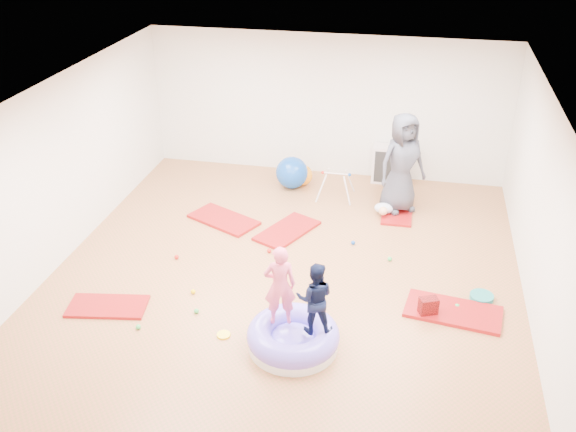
# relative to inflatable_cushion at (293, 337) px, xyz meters

# --- Properties ---
(room) EXTENTS (7.01, 8.01, 2.81)m
(room) POSITION_rel_inflatable_cushion_xyz_m (-0.45, 1.54, 1.25)
(room) COLOR #AD6240
(room) RESTS_ON ground
(gym_mat_front_left) EXTENTS (1.16, 0.72, 0.05)m
(gym_mat_front_left) POSITION_rel_inflatable_cushion_xyz_m (-2.72, 0.29, -0.12)
(gym_mat_front_left) COLOR #A20415
(gym_mat_front_left) RESTS_ON ground
(gym_mat_mid_left) EXTENTS (1.37, 1.09, 0.05)m
(gym_mat_mid_left) POSITION_rel_inflatable_cushion_xyz_m (-1.87, 3.09, -0.12)
(gym_mat_mid_left) COLOR #A20415
(gym_mat_mid_left) RESTS_ON ground
(gym_mat_center_back) EXTENTS (1.05, 1.33, 0.05)m
(gym_mat_center_back) POSITION_rel_inflatable_cushion_xyz_m (-0.70, 2.92, -0.12)
(gym_mat_center_back) COLOR #A20415
(gym_mat_center_back) RESTS_ON ground
(gym_mat_right) EXTENTS (1.38, 0.83, 0.05)m
(gym_mat_right) POSITION_rel_inflatable_cushion_xyz_m (2.03, 1.15, -0.12)
(gym_mat_right) COLOR #A20415
(gym_mat_right) RESTS_ON ground
(gym_mat_rear_right) EXTENTS (0.55, 1.07, 0.04)m
(gym_mat_rear_right) POSITION_rel_inflatable_cushion_xyz_m (1.09, 4.03, -0.12)
(gym_mat_rear_right) COLOR #A20415
(gym_mat_rear_right) RESTS_ON ground
(inflatable_cushion) EXTENTS (1.19, 1.19, 0.38)m
(inflatable_cushion) POSITION_rel_inflatable_cushion_xyz_m (0.00, 0.00, 0.00)
(inflatable_cushion) COLOR silver
(inflatable_cushion) RESTS_ON ground
(child_pink) EXTENTS (0.46, 0.37, 1.12)m
(child_pink) POSITION_rel_inflatable_cushion_xyz_m (-0.19, 0.10, 0.76)
(child_pink) COLOR #F1587C
(child_pink) RESTS_ON inflatable_cushion
(child_navy) EXTENTS (0.52, 0.43, 0.98)m
(child_navy) POSITION_rel_inflatable_cushion_xyz_m (0.27, 0.02, 0.69)
(child_navy) COLOR black
(child_navy) RESTS_ON inflatable_cushion
(adult_caregiver) EXTENTS (1.05, 0.97, 1.80)m
(adult_caregiver) POSITION_rel_inflatable_cushion_xyz_m (1.10, 4.10, 0.80)
(adult_caregiver) COLOR #3A3C48
(adult_caregiver) RESTS_ON gym_mat_rear_right
(infant) EXTENTS (0.33, 0.34, 0.20)m
(infant) POSITION_rel_inflatable_cushion_xyz_m (0.86, 3.84, -0.00)
(infant) COLOR silver
(infant) RESTS_ON gym_mat_rear_right
(ball_pit_balls) EXTENTS (4.39, 3.05, 0.07)m
(ball_pit_balls) POSITION_rel_inflatable_cushion_xyz_m (-0.49, 1.22, -0.11)
(ball_pit_balls) COLOR green
(ball_pit_balls) RESTS_ON ground
(exercise_ball_blue) EXTENTS (0.62, 0.62, 0.62)m
(exercise_ball_blue) POSITION_rel_inflatable_cushion_xyz_m (-0.97, 4.68, 0.16)
(exercise_ball_blue) COLOR #0E43A4
(exercise_ball_blue) RESTS_ON ground
(exercise_ball_orange) EXTENTS (0.41, 0.41, 0.41)m
(exercise_ball_orange) POSITION_rel_inflatable_cushion_xyz_m (-0.80, 4.83, 0.06)
(exercise_ball_orange) COLOR orange
(exercise_ball_orange) RESTS_ON ground
(infant_play_gym) EXTENTS (0.67, 0.64, 0.51)m
(infant_play_gym) POSITION_rel_inflatable_cushion_xyz_m (-0.08, 4.39, 0.20)
(infant_play_gym) COLOR silver
(infant_play_gym) RESTS_ON ground
(cube_shelf) EXTENTS (0.74, 0.37, 0.74)m
(cube_shelf) POSITION_rel_inflatable_cushion_xyz_m (0.88, 5.33, 0.22)
(cube_shelf) COLOR silver
(cube_shelf) RESTS_ON ground
(balance_disc) EXTENTS (0.34, 0.34, 0.07)m
(balance_disc) POSITION_rel_inflatable_cushion_xyz_m (2.44, 1.58, -0.11)
(balance_disc) COLOR teal
(balance_disc) RESTS_ON ground
(backpack) EXTENTS (0.29, 0.24, 0.29)m
(backpack) POSITION_rel_inflatable_cushion_xyz_m (1.68, 1.02, -0.00)
(backpack) COLOR #9F0C0F
(backpack) RESTS_ON ground
(yellow_toy) EXTENTS (0.18, 0.18, 0.03)m
(yellow_toy) POSITION_rel_inflatable_cushion_xyz_m (-0.94, 0.03, -0.13)
(yellow_toy) COLOR #FFD500
(yellow_toy) RESTS_ON ground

